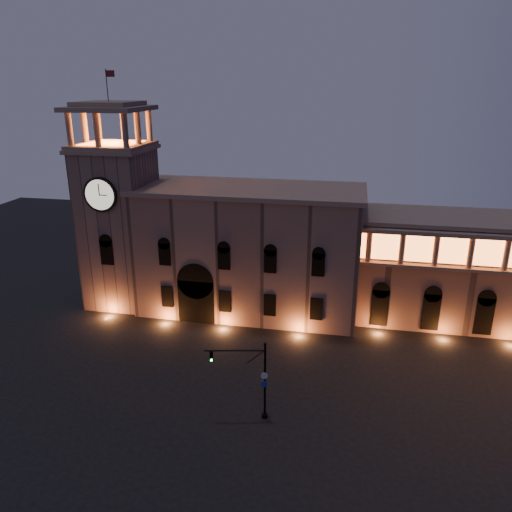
# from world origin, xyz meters

# --- Properties ---
(ground) EXTENTS (160.00, 160.00, 0.00)m
(ground) POSITION_xyz_m (0.00, 0.00, 0.00)
(ground) COLOR black
(ground) RESTS_ON ground
(government_building) EXTENTS (30.80, 12.80, 17.60)m
(government_building) POSITION_xyz_m (-2.08, 21.93, 8.77)
(government_building) COLOR #815F54
(government_building) RESTS_ON ground
(clock_tower) EXTENTS (9.80, 9.80, 32.40)m
(clock_tower) POSITION_xyz_m (-20.50, 20.98, 12.50)
(clock_tower) COLOR #815F54
(clock_tower) RESTS_ON ground
(colonnade_wing) EXTENTS (40.60, 11.50, 14.50)m
(colonnade_wing) POSITION_xyz_m (32.00, 23.92, 7.33)
(colonnade_wing) COLOR #7C5B4F
(colonnade_wing) RESTS_ON ground
(traffic_light) EXTENTS (5.87, 1.56, 8.19)m
(traffic_light) POSITION_xyz_m (3.62, -2.28, 4.30)
(traffic_light) COLOR black
(traffic_light) RESTS_ON ground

